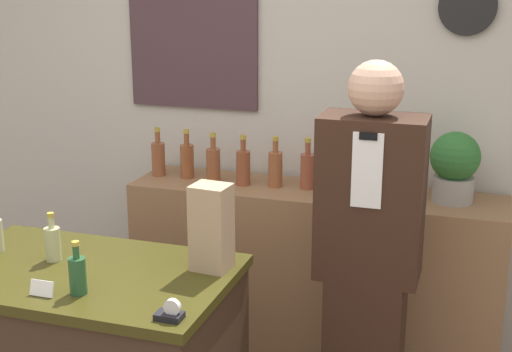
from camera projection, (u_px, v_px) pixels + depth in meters
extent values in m
cube|color=beige|center=(287.00, 102.00, 3.84)|extent=(5.20, 0.06, 2.70)
cube|color=#493138|center=(193.00, 53.00, 3.89)|extent=(0.74, 0.02, 0.60)
cylinder|color=black|center=(468.00, 7.00, 3.39)|extent=(0.27, 0.03, 0.27)
cube|color=#8E6642|center=(312.00, 277.00, 3.76)|extent=(1.91, 0.43, 0.96)
cube|color=#35310F|center=(83.00, 275.00, 2.71)|extent=(1.13, 0.70, 0.04)
cube|color=#331E14|center=(371.00, 198.00, 2.92)|extent=(0.43, 0.26, 0.69)
cube|color=white|center=(367.00, 171.00, 2.76)|extent=(0.12, 0.01, 0.30)
cube|color=black|center=(368.00, 136.00, 2.72)|extent=(0.07, 0.01, 0.03)
sphere|color=tan|center=(376.00, 88.00, 2.80)|extent=(0.22, 0.22, 0.22)
cylinder|color=#9E998E|center=(453.00, 189.00, 3.43)|extent=(0.20, 0.20, 0.12)
sphere|color=#2D6B2D|center=(455.00, 157.00, 3.39)|extent=(0.24, 0.24, 0.24)
cube|color=tan|center=(211.00, 227.00, 2.67)|extent=(0.15, 0.13, 0.33)
cube|color=black|center=(169.00, 316.00, 2.31)|extent=(0.09, 0.06, 0.02)
cylinder|color=silver|center=(172.00, 307.00, 2.30)|extent=(0.06, 0.02, 0.06)
cube|color=white|center=(42.00, 288.00, 2.48)|extent=(0.09, 0.02, 0.06)
cylinder|color=tan|center=(53.00, 244.00, 2.78)|extent=(0.06, 0.06, 0.13)
cylinder|color=tan|center=(51.00, 222.00, 2.75)|extent=(0.02, 0.02, 0.05)
cylinder|color=#B29933|center=(50.00, 215.00, 2.74)|extent=(0.03, 0.03, 0.02)
cylinder|color=#244F2A|center=(78.00, 276.00, 2.48)|extent=(0.06, 0.06, 0.13)
cylinder|color=#244F2A|center=(76.00, 252.00, 2.46)|extent=(0.02, 0.02, 0.05)
cylinder|color=#B29933|center=(75.00, 243.00, 2.45)|extent=(0.03, 0.03, 0.02)
cylinder|color=brown|center=(158.00, 159.00, 3.88)|extent=(0.07, 0.07, 0.18)
cylinder|color=brown|center=(158.00, 137.00, 3.84)|extent=(0.03, 0.03, 0.06)
cylinder|color=#B29933|center=(157.00, 130.00, 3.83)|extent=(0.03, 0.03, 0.02)
cylinder|color=brown|center=(187.00, 161.00, 3.83)|extent=(0.07, 0.07, 0.18)
cylinder|color=brown|center=(186.00, 139.00, 3.80)|extent=(0.03, 0.03, 0.06)
cylinder|color=#B29933|center=(186.00, 131.00, 3.79)|extent=(0.03, 0.03, 0.02)
cylinder|color=brown|center=(213.00, 166.00, 3.75)|extent=(0.07, 0.07, 0.18)
cylinder|color=brown|center=(213.00, 143.00, 3.72)|extent=(0.03, 0.03, 0.06)
cylinder|color=#B29933|center=(213.00, 135.00, 3.70)|extent=(0.03, 0.03, 0.02)
cylinder|color=brown|center=(243.00, 168.00, 3.70)|extent=(0.07, 0.07, 0.18)
cylinder|color=brown|center=(243.00, 145.00, 3.67)|extent=(0.03, 0.03, 0.06)
cylinder|color=#B29933|center=(243.00, 137.00, 3.66)|extent=(0.03, 0.03, 0.02)
cylinder|color=brown|center=(275.00, 170.00, 3.67)|extent=(0.07, 0.07, 0.18)
cylinder|color=brown|center=(275.00, 147.00, 3.64)|extent=(0.03, 0.03, 0.06)
cylinder|color=#B29933|center=(276.00, 138.00, 3.63)|extent=(0.03, 0.03, 0.02)
cylinder|color=brown|center=(307.00, 171.00, 3.64)|extent=(0.07, 0.07, 0.18)
cylinder|color=brown|center=(308.00, 148.00, 3.60)|extent=(0.03, 0.03, 0.06)
cylinder|color=#B29933|center=(308.00, 140.00, 3.59)|extent=(0.03, 0.03, 0.02)
cylinder|color=brown|center=(338.00, 176.00, 3.56)|extent=(0.07, 0.07, 0.18)
cylinder|color=brown|center=(339.00, 152.00, 3.52)|extent=(0.03, 0.03, 0.06)
cylinder|color=#B29933|center=(339.00, 144.00, 3.51)|extent=(0.03, 0.03, 0.02)
cylinder|color=brown|center=(371.00, 179.00, 3.50)|extent=(0.07, 0.07, 0.18)
cylinder|color=brown|center=(373.00, 155.00, 3.47)|extent=(0.03, 0.03, 0.06)
cylinder|color=#B29933|center=(373.00, 146.00, 3.46)|extent=(0.03, 0.03, 0.02)
cylinder|color=brown|center=(407.00, 180.00, 3.48)|extent=(0.07, 0.07, 0.18)
cylinder|color=brown|center=(408.00, 156.00, 3.45)|extent=(0.03, 0.03, 0.06)
cylinder|color=#B29933|center=(409.00, 147.00, 3.44)|extent=(0.03, 0.03, 0.02)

